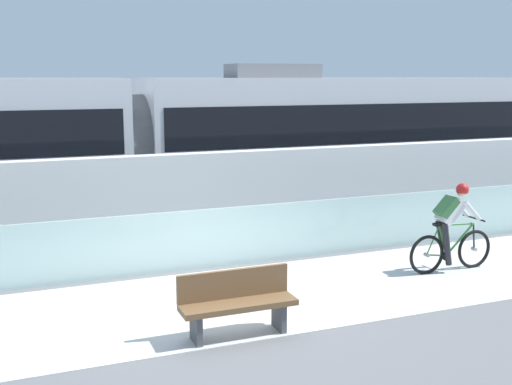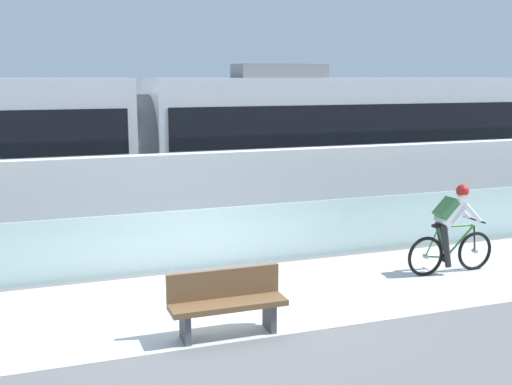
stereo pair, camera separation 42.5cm
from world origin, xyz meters
TOP-DOWN VIEW (x-y plane):
  - ground_plane at (0.00, 0.00)m, footprint 200.00×200.00m
  - bike_path_deck at (0.00, 0.00)m, footprint 32.00×3.20m
  - glass_parapet at (0.00, 1.85)m, footprint 32.00×0.05m
  - concrete_barrier_wall at (0.00, 3.65)m, footprint 32.00×0.36m
  - tram_rail_near at (0.00, 6.13)m, footprint 32.00×0.08m
  - tram_rail_far at (0.00, 7.57)m, footprint 32.00×0.08m
  - tram at (0.11, 6.85)m, footprint 22.56×2.54m
  - cyclist_on_bike at (4.45, -0.00)m, footprint 1.77×0.58m
  - bench at (-0.13, -1.29)m, footprint 1.60×0.45m

SIDE VIEW (x-z plane):
  - ground_plane at x=0.00m, z-range 0.00..0.00m
  - tram_rail_near at x=0.00m, z-range 0.00..0.01m
  - tram_rail_far at x=0.00m, z-range 0.00..0.01m
  - bike_path_deck at x=0.00m, z-range 0.00..0.01m
  - bench at x=-0.13m, z-range 0.03..0.92m
  - glass_parapet at x=0.00m, z-range 0.00..1.10m
  - cyclist_on_bike at x=4.45m, z-range -0.01..1.60m
  - concrete_barrier_wall at x=0.00m, z-range 0.00..1.92m
  - tram at x=0.11m, z-range -0.01..3.80m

